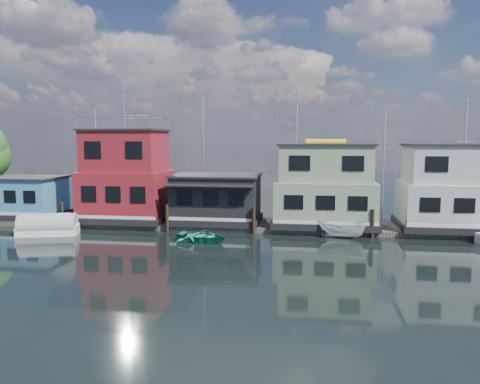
% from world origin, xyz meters
% --- Properties ---
extents(ground, '(160.00, 160.00, 0.00)m').
position_xyz_m(ground, '(0.00, 0.00, 0.00)').
color(ground, black).
rests_on(ground, ground).
extents(dock, '(48.00, 5.00, 0.40)m').
position_xyz_m(dock, '(0.00, 12.00, 0.20)').
color(dock, '#595147').
rests_on(dock, ground).
extents(houseboat_blue, '(6.40, 4.90, 3.66)m').
position_xyz_m(houseboat_blue, '(-18.00, 12.00, 2.21)').
color(houseboat_blue, black).
rests_on(houseboat_blue, dock).
extents(houseboat_red, '(7.40, 5.90, 11.86)m').
position_xyz_m(houseboat_red, '(-8.50, 12.00, 4.10)').
color(houseboat_red, black).
rests_on(houseboat_red, dock).
extents(houseboat_dark, '(7.40, 6.10, 4.06)m').
position_xyz_m(houseboat_dark, '(-0.50, 11.98, 2.42)').
color(houseboat_dark, black).
rests_on(houseboat_dark, dock).
extents(houseboat_green, '(8.40, 5.90, 7.03)m').
position_xyz_m(houseboat_green, '(8.50, 12.00, 3.55)').
color(houseboat_green, black).
rests_on(houseboat_green, dock).
extents(houseboat_white, '(8.40, 5.90, 6.66)m').
position_xyz_m(houseboat_white, '(18.50, 12.00, 3.54)').
color(houseboat_white, black).
rests_on(houseboat_white, dock).
extents(pilings, '(42.28, 0.28, 2.20)m').
position_xyz_m(pilings, '(-0.33, 9.20, 1.10)').
color(pilings, '#2D2116').
rests_on(pilings, ground).
extents(background_masts, '(36.40, 0.16, 12.00)m').
position_xyz_m(background_masts, '(4.76, 18.00, 5.55)').
color(background_masts, silver).
rests_on(background_masts, ground).
extents(tarp_runabout, '(4.76, 2.91, 1.81)m').
position_xyz_m(tarp_runabout, '(-12.81, 6.66, 0.67)').
color(tarp_runabout, white).
rests_on(tarp_runabout, ground).
extents(dinghy_teal, '(4.52, 3.75, 0.81)m').
position_xyz_m(dinghy_teal, '(-0.44, 6.11, 0.40)').
color(dinghy_teal, teal).
rests_on(dinghy_teal, ground).
extents(motorboat, '(3.96, 2.41, 1.43)m').
position_xyz_m(motorboat, '(9.75, 8.90, 0.72)').
color(motorboat, white).
rests_on(motorboat, ground).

